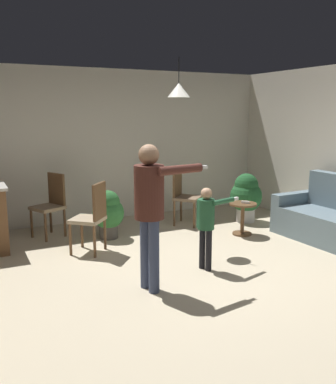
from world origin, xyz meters
name	(u,v)px	position (x,y,z in m)	size (l,w,h in m)	color
ground	(191,278)	(0.00, 0.00, 0.00)	(7.68, 7.68, 0.00)	beige
wall_back	(105,146)	(0.00, 3.20, 1.35)	(6.40, 0.10, 2.70)	silver
couch_floral	(336,221)	(2.66, 0.27, 0.33)	(0.92, 1.83, 1.00)	slate
side_table_by_couch	(243,215)	(1.62, 1.21, 0.33)	(0.44, 0.44, 0.52)	brown
person_adult	(150,201)	(-0.56, -0.07, 1.01)	(0.83, 0.47, 1.62)	#384260
person_child	(207,219)	(0.31, 0.18, 0.65)	(0.57, 0.29, 1.05)	black
dining_chair_by_counter	(184,194)	(1.07, 2.19, 0.55)	(0.59, 0.59, 1.00)	brown
dining_chair_near_wall	(92,215)	(-0.79, 1.42, 0.55)	(0.59, 0.59, 1.00)	brown
dining_chair_centre_back	(51,203)	(-1.14, 2.49, 0.55)	(0.56, 0.56, 1.00)	brown
potted_plant_corner	(108,212)	(-0.37, 1.99, 0.42)	(0.50, 0.50, 0.76)	#4C4742
potted_plant_by_wall	(246,195)	(2.17, 1.86, 0.48)	(0.57, 0.57, 0.88)	#B7B2AD
spare_remote_on_table	(245,202)	(1.65, 1.18, 0.54)	(0.04, 0.13, 0.04)	white
ceiling_light_pendant	(179,90)	(0.47, 1.23, 2.25)	(0.32, 0.32, 0.55)	silver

